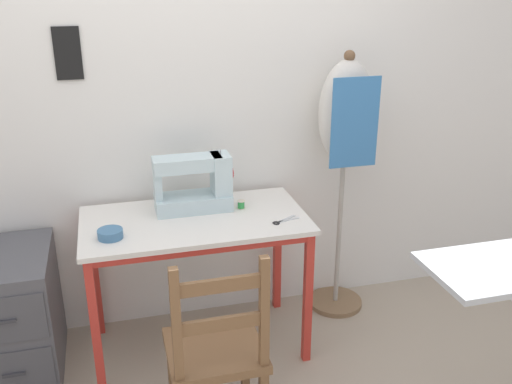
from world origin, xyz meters
name	(u,v)px	position (x,y,z in m)	size (l,w,h in m)	color
ground_plane	(210,380)	(0.00, 0.00, 0.00)	(14.00, 14.00, 0.00)	tan
wall_back	(179,100)	(0.00, 0.67, 1.28)	(10.00, 0.06, 2.55)	silver
sewing_table	(196,236)	(0.00, 0.29, 0.66)	(1.11, 0.60, 0.75)	silver
sewing_machine	(197,185)	(0.04, 0.41, 0.89)	(0.40, 0.18, 0.31)	silver
fabric_bowl	(110,234)	(-0.41, 0.18, 0.78)	(0.12, 0.12, 0.04)	teal
scissors	(282,221)	(0.41, 0.15, 0.76)	(0.15, 0.09, 0.01)	silver
thread_spool_near_machine	(241,205)	(0.25, 0.36, 0.78)	(0.04, 0.04, 0.04)	green
wooden_chair	(216,352)	(-0.03, -0.34, 0.43)	(0.40, 0.38, 0.91)	brown
filing_cabinet	(17,314)	(-0.90, 0.34, 0.32)	(0.38, 0.58, 0.65)	#4C4C51
dress_form	(345,129)	(0.87, 0.49, 1.10)	(0.32, 0.32, 1.52)	#846647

